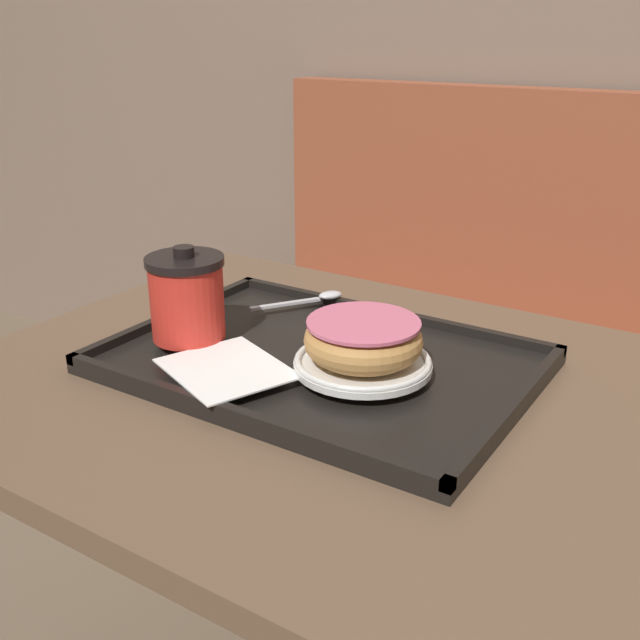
# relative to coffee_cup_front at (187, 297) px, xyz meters

# --- Properties ---
(booth_bench) EXTENTS (1.67, 0.44, 1.00)m
(booth_bench) POSITION_rel_coffee_cup_front_xyz_m (0.30, 0.90, -0.50)
(booth_bench) COLOR brown
(booth_bench) RESTS_ON ground_plane
(cafe_table) EXTENTS (0.91, 0.70, 0.74)m
(cafe_table) POSITION_rel_coffee_cup_front_xyz_m (0.20, 0.03, -0.25)
(cafe_table) COLOR brown
(cafe_table) RESTS_ON ground_plane
(serving_tray) EXTENTS (0.50, 0.36, 0.02)m
(serving_tray) POSITION_rel_coffee_cup_front_xyz_m (0.16, 0.05, -0.07)
(serving_tray) COLOR black
(serving_tray) RESTS_ON cafe_table
(napkin_paper) EXTENTS (0.18, 0.17, 0.00)m
(napkin_paper) POSITION_rel_coffee_cup_front_xyz_m (0.10, -0.05, -0.05)
(napkin_paper) COLOR white
(napkin_paper) RESTS_ON serving_tray
(coffee_cup_front) EXTENTS (0.10, 0.10, 0.12)m
(coffee_cup_front) POSITION_rel_coffee_cup_front_xyz_m (0.00, 0.00, 0.00)
(coffee_cup_front) COLOR red
(coffee_cup_front) RESTS_ON serving_tray
(plate_with_chocolate_donut) EXTENTS (0.16, 0.16, 0.01)m
(plate_with_chocolate_donut) POSITION_rel_coffee_cup_front_xyz_m (0.23, 0.04, -0.05)
(plate_with_chocolate_donut) COLOR white
(plate_with_chocolate_donut) RESTS_ON serving_tray
(donut_chocolate_glazed) EXTENTS (0.14, 0.14, 0.04)m
(donut_chocolate_glazed) POSITION_rel_coffee_cup_front_xyz_m (0.23, 0.04, -0.02)
(donut_chocolate_glazed) COLOR tan
(donut_chocolate_glazed) RESTS_ON plate_with_chocolate_donut
(spoon) EXTENTS (0.09, 0.12, 0.01)m
(spoon) POSITION_rel_coffee_cup_front_xyz_m (0.06, 0.20, -0.05)
(spoon) COLOR silver
(spoon) RESTS_ON serving_tray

